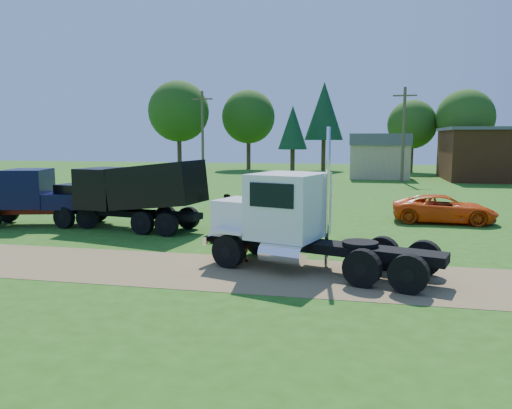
% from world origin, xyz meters
% --- Properties ---
extents(ground, '(140.00, 140.00, 0.00)m').
position_xyz_m(ground, '(0.00, 0.00, 0.00)').
color(ground, '#285612').
rests_on(ground, ground).
extents(dirt_track, '(120.00, 4.20, 0.01)m').
position_xyz_m(dirt_track, '(0.00, 0.00, 0.01)').
color(dirt_track, brown).
rests_on(dirt_track, ground).
extents(white_semi_tractor, '(7.65, 4.39, 4.53)m').
position_xyz_m(white_semi_tractor, '(0.00, 1.01, 1.55)').
color(white_semi_tractor, black).
rests_on(white_semi_tractor, ground).
extents(black_dump_truck, '(7.60, 3.31, 3.22)m').
position_xyz_m(black_dump_truck, '(-8.07, 6.36, 1.77)').
color(black_dump_truck, black).
rests_on(black_dump_truck, ground).
extents(navy_truck, '(6.37, 3.60, 2.71)m').
position_xyz_m(navy_truck, '(-12.83, 6.40, 1.39)').
color(navy_truck, '#97180B').
rests_on(navy_truck, ground).
extents(orange_pickup, '(5.02, 2.44, 1.38)m').
position_xyz_m(orange_pickup, '(6.29, 11.27, 0.69)').
color(orange_pickup, '#EE4C0B').
rests_on(orange_pickup, ground).
extents(spectator_a, '(0.75, 0.77, 1.78)m').
position_xyz_m(spectator_a, '(-1.66, 1.32, 0.89)').
color(spectator_a, '#999999').
rests_on(spectator_a, ground).
extents(spectator_b, '(0.90, 0.77, 1.63)m').
position_xyz_m(spectator_b, '(-3.87, 7.32, 0.81)').
color(spectator_b, '#999999').
rests_on(spectator_b, ground).
extents(tan_shed, '(6.20, 5.40, 4.70)m').
position_xyz_m(tan_shed, '(4.00, 40.00, 2.42)').
color(tan_shed, tan).
rests_on(tan_shed, ground).
extents(utility_poles, '(42.20, 0.28, 9.00)m').
position_xyz_m(utility_poles, '(6.00, 35.00, 4.71)').
color(utility_poles, brown).
rests_on(utility_poles, ground).
extents(tree_row, '(54.58, 13.55, 11.55)m').
position_xyz_m(tree_row, '(-1.12, 49.09, 6.94)').
color(tree_row, '#3B2A18').
rests_on(tree_row, ground).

